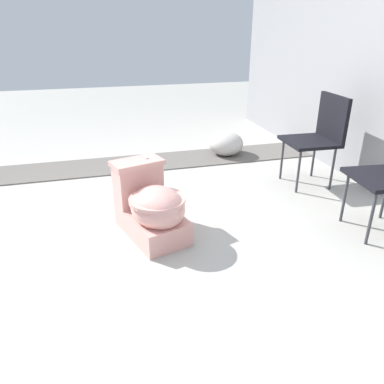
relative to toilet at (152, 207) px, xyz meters
name	(u,v)px	position (x,y,z in m)	size (l,w,h in m)	color
ground_plane	(121,224)	(-0.21, -0.21, -0.22)	(14.00, 14.00, 0.00)	#A8A59E
gravel_strip	(155,162)	(-1.53, 0.29, -0.21)	(0.56, 8.00, 0.01)	#605B56
toilet	(152,207)	(0.00, 0.00, 0.00)	(0.71, 0.54, 0.52)	#E09E93
folding_chair_left	(321,131)	(-0.55, 1.67, 0.29)	(0.46, 0.46, 0.83)	black
boulder_near	(226,144)	(-1.58, 1.14, -0.08)	(0.41, 0.40, 0.27)	#B7B2AD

